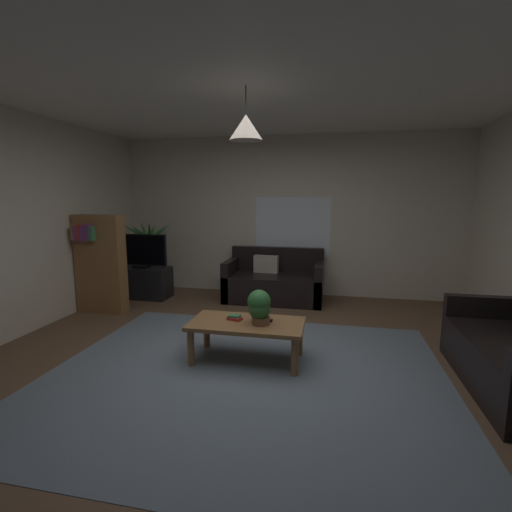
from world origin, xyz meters
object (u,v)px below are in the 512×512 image
potted_palm_corner (150,257)px  potted_plant_on_table (259,306)px  couch_under_window (274,283)px  tv (140,251)px  coffee_table (247,328)px  book_on_table_1 (234,316)px  bookshelf_corner (100,263)px  pendant_lamp (246,127)px  remote_on_table_0 (264,320)px  book_on_table_0 (235,318)px  tv_stand (143,282)px

potted_palm_corner → potted_plant_on_table: bearing=-44.7°
couch_under_window → tv: bearing=-171.9°
coffee_table → book_on_table_1: 0.18m
bookshelf_corner → pendant_lamp: pendant_lamp is taller
couch_under_window → book_on_table_1: 2.22m
remote_on_table_0 → potted_palm_corner: (-2.47, 2.32, 0.20)m
potted_plant_on_table → bookshelf_corner: bearing=155.2°
remote_on_table_0 → potted_palm_corner: potted_palm_corner is taller
couch_under_window → bookshelf_corner: 2.62m
book_on_table_0 → tv_stand: tv_stand is taller
tv_stand → tv: bearing=-90.0°
coffee_table → tv: bearing=138.9°
book_on_table_1 → couch_under_window: bearing=88.4°
book_on_table_0 → tv: tv is taller
tv → bookshelf_corner: bearing=-103.1°
book_on_table_0 → tv_stand: size_ratio=0.16×
tv → potted_palm_corner: potted_palm_corner is taller
bookshelf_corner → pendant_lamp: 3.10m
tv_stand → bookshelf_corner: bookshelf_corner is taller
coffee_table → remote_on_table_0: (0.17, 0.06, 0.07)m
couch_under_window → potted_palm_corner: (-2.22, 0.12, 0.34)m
bookshelf_corner → couch_under_window: bearing=25.4°
couch_under_window → potted_plant_on_table: bearing=-84.6°
couch_under_window → tv: tv is taller
coffee_table → pendant_lamp: pendant_lamp is taller
tv → book_on_table_1: bearing=-42.3°
couch_under_window → book_on_table_0: couch_under_window is taller
coffee_table → tv_stand: size_ratio=1.27×
tv_stand → potted_palm_corner: size_ratio=0.69×
remote_on_table_0 → potted_plant_on_table: potted_plant_on_table is taller
potted_plant_on_table → tv_stand: (-2.37, 2.00, -0.33)m
pendant_lamp → potted_palm_corner: bearing=134.0°
book_on_table_1 → remote_on_table_0: size_ratio=0.76×
potted_plant_on_table → pendant_lamp: bearing=167.0°
book_on_table_1 → bookshelf_corner: size_ratio=0.09×
potted_plant_on_table → bookshelf_corner: bookshelf_corner is taller
couch_under_window → coffee_table: 2.26m
tv_stand → potted_palm_corner: (-0.07, 0.41, 0.36)m
book_on_table_0 → potted_plant_on_table: (0.27, -0.07, 0.16)m
remote_on_table_0 → tv_stand: tv_stand is taller
book_on_table_0 → book_on_table_1: size_ratio=1.19×
coffee_table → potted_palm_corner: 3.32m
couch_under_window → tv_stand: (-2.15, -0.29, -0.03)m
couch_under_window → tv_stand: size_ratio=1.71×
book_on_table_0 → potted_palm_corner: size_ratio=0.11×
book_on_table_1 → coffee_table: bearing=-17.7°
coffee_table → tv_stand: 2.98m
tv_stand → pendant_lamp: size_ratio=1.86×
remote_on_table_0 → couch_under_window: bearing=-171.2°
bookshelf_corner → remote_on_table_0: bearing=-22.7°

